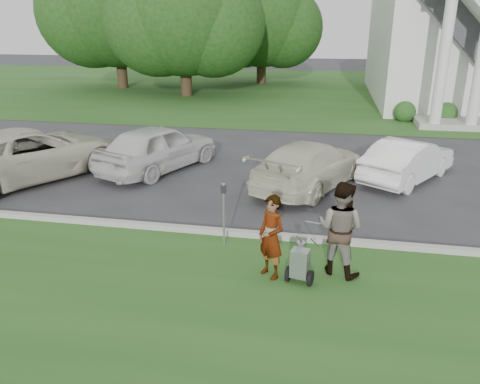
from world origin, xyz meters
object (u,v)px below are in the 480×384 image
(parking_meter_near, at_px, (224,208))
(car_d, at_px, (408,160))
(church, at_px, (459,2))
(tree_left, at_px, (184,17))
(tree_back, at_px, (262,23))
(striping_cart, at_px, (300,264))
(tree_far, at_px, (116,9))
(person_right, at_px, (340,229))
(car_c, at_px, (310,165))
(person_left, at_px, (271,238))
(car_b, at_px, (158,147))
(car_a, at_px, (31,154))

(parking_meter_near, bearing_deg, car_d, 50.97)
(church, relative_size, tree_left, 2.27)
(tree_left, relative_size, tree_back, 1.11)
(striping_cart, xyz_separation_m, parking_meter_near, (-1.76, 1.19, 0.55))
(church, bearing_deg, car_d, -105.28)
(church, bearing_deg, tree_far, 175.34)
(parking_meter_near, bearing_deg, tree_back, 96.79)
(person_right, distance_m, car_c, 5.28)
(parking_meter_near, bearing_deg, church, 67.88)
(person_left, height_order, car_d, person_left)
(person_left, distance_m, car_b, 7.88)
(car_a, height_order, car_b, car_a)
(tree_left, height_order, car_a, tree_left)
(person_right, relative_size, car_c, 0.40)
(tree_far, bearing_deg, tree_left, -26.56)
(person_left, bearing_deg, tree_far, 159.76)
(person_left, xyz_separation_m, parking_meter_near, (-1.17, 1.06, 0.11))
(parking_meter_near, relative_size, car_b, 0.32)
(tree_far, height_order, car_c, tree_far)
(church, relative_size, car_a, 4.11)
(church, distance_m, person_right, 25.34)
(church, xyz_separation_m, tree_back, (-13.01, 6.87, -1.21))
(tree_far, distance_m, car_d, 27.05)
(striping_cart, xyz_separation_m, car_d, (2.91, 6.95, 0.26))
(car_b, distance_m, car_c, 5.18)
(striping_cart, bearing_deg, tree_left, 124.69)
(striping_cart, height_order, parking_meter_near, parking_meter_near)
(person_left, relative_size, parking_meter_near, 1.12)
(car_b, height_order, car_d, car_b)
(car_b, bearing_deg, striping_cart, 150.99)
(tree_left, xyz_separation_m, tree_far, (-6.00, 3.00, 0.58))
(striping_cart, bearing_deg, car_a, 163.88)
(church, xyz_separation_m, car_b, (-12.88, -17.87, -5.15))
(tree_back, distance_m, person_left, 31.73)
(tree_left, bearing_deg, car_d, -53.11)
(car_b, bearing_deg, car_d, -154.63)
(car_b, bearing_deg, tree_left, -53.80)
(parking_meter_near, bearing_deg, tree_far, 118.45)
(tree_back, distance_m, car_b, 25.06)
(tree_far, bearing_deg, person_left, -60.54)
(car_a, bearing_deg, person_right, -174.01)
(striping_cart, distance_m, parking_meter_near, 2.19)
(car_b, relative_size, car_d, 1.15)
(tree_left, bearing_deg, tree_far, 153.44)
(tree_left, xyz_separation_m, person_right, (10.06, -22.73, -4.15))
(church, bearing_deg, parking_meter_near, -112.12)
(tree_back, bearing_deg, parking_meter_near, -83.21)
(church, xyz_separation_m, tree_far, (-23.01, 1.87, -0.25))
(striping_cart, xyz_separation_m, car_b, (-5.21, 6.52, 0.39))
(striping_cart, bearing_deg, car_b, 141.45)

